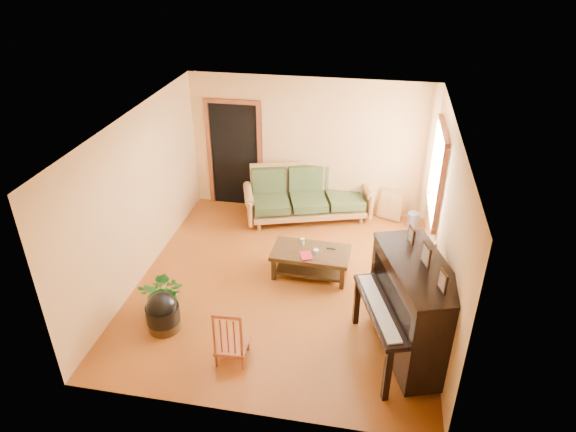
% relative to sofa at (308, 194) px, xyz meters
% --- Properties ---
extents(floor, '(5.00, 5.00, 0.00)m').
position_rel_sofa_xyz_m(floor, '(-0.04, -2.13, -0.50)').
color(floor, '#69310D').
rests_on(floor, ground).
extents(doorway, '(1.08, 0.16, 2.05)m').
position_rel_sofa_xyz_m(doorway, '(-1.49, 0.35, 0.53)').
color(doorway, black).
rests_on(doorway, floor).
extents(window, '(0.12, 1.36, 1.46)m').
position_rel_sofa_xyz_m(window, '(2.17, -0.83, 1.00)').
color(window, white).
rests_on(window, right_wall).
extents(sofa, '(2.51, 1.63, 0.99)m').
position_rel_sofa_xyz_m(sofa, '(0.00, 0.00, 0.00)').
color(sofa, '#996838').
rests_on(sofa, floor).
extents(coffee_table, '(1.23, 0.70, 0.44)m').
position_rel_sofa_xyz_m(coffee_table, '(0.32, -1.81, -0.28)').
color(coffee_table, black).
rests_on(coffee_table, floor).
extents(armchair, '(0.96, 0.98, 0.76)m').
position_rel_sofa_xyz_m(armchair, '(1.80, -1.82, -0.12)').
color(armchair, '#996838').
rests_on(armchair, floor).
extents(piano, '(1.39, 1.80, 1.40)m').
position_rel_sofa_xyz_m(piano, '(1.82, -3.32, 0.20)').
color(piano, black).
rests_on(piano, floor).
extents(footstool, '(0.55, 0.55, 0.44)m').
position_rel_sofa_xyz_m(footstool, '(-1.48, -3.44, -0.28)').
color(footstool, black).
rests_on(footstool, floor).
extents(red_chair, '(0.41, 0.45, 0.84)m').
position_rel_sofa_xyz_m(red_chair, '(-0.40, -3.81, -0.08)').
color(red_chair, brown).
rests_on(red_chair, floor).
extents(leaning_frame, '(0.47, 0.25, 0.62)m').
position_rel_sofa_xyz_m(leaning_frame, '(1.54, 0.23, -0.19)').
color(leaning_frame, '#AF7C3A').
rests_on(leaning_frame, floor).
extents(ceramic_crock, '(0.28, 0.28, 0.28)m').
position_rel_sofa_xyz_m(ceramic_crock, '(1.97, 0.03, -0.36)').
color(ceramic_crock, '#334D9B').
rests_on(ceramic_crock, floor).
extents(potted_plant, '(0.71, 0.64, 0.71)m').
position_rel_sofa_xyz_m(potted_plant, '(-1.58, -3.13, -0.14)').
color(potted_plant, '#1B5F1C').
rests_on(potted_plant, floor).
extents(book, '(0.25, 0.28, 0.02)m').
position_rel_sofa_xyz_m(book, '(0.18, -2.00, -0.05)').
color(book, maroon).
rests_on(book, coffee_table).
extents(candle, '(0.08, 0.08, 0.11)m').
position_rel_sofa_xyz_m(candle, '(0.16, -1.65, -0.00)').
color(candle, white).
rests_on(candle, coffee_table).
extents(glass_jar, '(0.09, 0.09, 0.06)m').
position_rel_sofa_xyz_m(glass_jar, '(0.41, -1.85, -0.03)').
color(glass_jar, silver).
rests_on(glass_jar, coffee_table).
extents(remote, '(0.14, 0.05, 0.01)m').
position_rel_sofa_xyz_m(remote, '(0.62, -1.69, -0.05)').
color(remote, black).
rests_on(remote, coffee_table).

